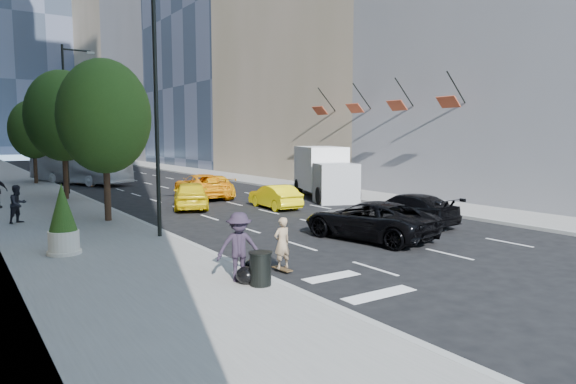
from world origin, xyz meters
TOP-DOWN VIEW (x-y plane):
  - ground at (0.00, 0.00)m, footprint 160.00×160.00m
  - sidewalk_left at (-9.00, 30.00)m, footprint 6.00×120.00m
  - sidewalk_right at (10.00, 30.00)m, footprint 4.00×120.00m
  - tower_right_far at (22.00, 98.00)m, footprint 20.00×24.00m
  - lamp_near at (-6.32, 4.00)m, footprint 2.13×0.22m
  - lamp_far at (-6.32, 22.00)m, footprint 2.13×0.22m
  - tree_near at (-7.20, 9.00)m, footprint 4.20×4.20m
  - tree_mid at (-7.20, 19.00)m, footprint 4.50×4.50m
  - tree_far at (-7.20, 32.00)m, footprint 3.90×3.90m
  - traffic_signal at (-6.40, 40.00)m, footprint 2.48×0.53m
  - facade_flags at (10.64, 10.00)m, footprint 1.85×13.30m
  - skateboarder at (-5.09, -2.73)m, footprint 0.60×0.42m
  - black_sedan_lincoln at (0.50, -0.47)m, footprint 3.63×5.91m
  - black_sedan_mercedes at (4.20, 1.00)m, footprint 2.38×5.16m
  - taxi_a at (-2.00, 11.50)m, footprint 3.42×5.00m
  - taxi_b at (2.03, 9.00)m, footprint 1.68×4.16m
  - taxi_c at (0.50, 15.64)m, footprint 3.55×6.11m
  - taxi_d at (1.20, 15.50)m, footprint 3.02×5.48m
  - city_bus at (-3.96, 30.83)m, footprint 6.64×10.87m
  - box_truck at (7.32, 11.30)m, footprint 4.91×7.46m
  - pedestrian_a at (-10.78, 10.51)m, footprint 1.07×1.02m
  - pedestrian_c at (-6.87, -3.33)m, footprint 1.39×1.08m
  - trash_can at (-6.60, -4.00)m, footprint 0.57×0.57m
  - planter_shrub at (-10.24, 2.77)m, footprint 0.99×0.99m
  - garbage_bags at (-6.55, -3.44)m, footprint 1.09×1.05m

SIDE VIEW (x-z plane):
  - ground at x=0.00m, z-range 0.00..0.00m
  - sidewalk_left at x=-9.00m, z-range 0.00..0.15m
  - sidewalk_right at x=10.00m, z-range 0.00..0.15m
  - garbage_bags at x=-6.55m, z-range 0.14..0.67m
  - trash_can at x=-6.60m, z-range 0.15..1.01m
  - taxi_b at x=2.03m, z-range 0.00..1.34m
  - black_sedan_mercedes at x=4.20m, z-range 0.00..1.46m
  - taxi_d at x=1.20m, z-range 0.00..1.50m
  - black_sedan_lincoln at x=0.50m, z-range 0.00..1.53m
  - skateboarder at x=-5.09m, z-range 0.00..1.56m
  - taxi_a at x=-2.00m, z-range 0.00..1.58m
  - taxi_c at x=0.50m, z-range 0.00..1.60m
  - pedestrian_a at x=-10.78m, z-range 0.15..1.89m
  - pedestrian_c at x=-6.87m, z-range 0.15..2.05m
  - planter_shrub at x=-10.24m, z-range 0.09..2.47m
  - city_bus at x=-3.96m, z-range 0.00..3.00m
  - box_truck at x=7.32m, z-range 0.03..3.39m
  - traffic_signal at x=-6.40m, z-range 1.63..6.83m
  - tree_far at x=-7.20m, z-range 1.16..8.09m
  - tree_near at x=-7.20m, z-range 1.24..8.70m
  - tree_mid at x=-7.20m, z-range 1.32..9.31m
  - lamp_near at x=-6.32m, z-range 0.81..10.81m
  - lamp_far at x=-6.32m, z-range 0.81..10.81m
  - facade_flags at x=10.64m, z-range 5.16..7.21m
  - tower_right_far at x=22.00m, z-range 0.00..50.00m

